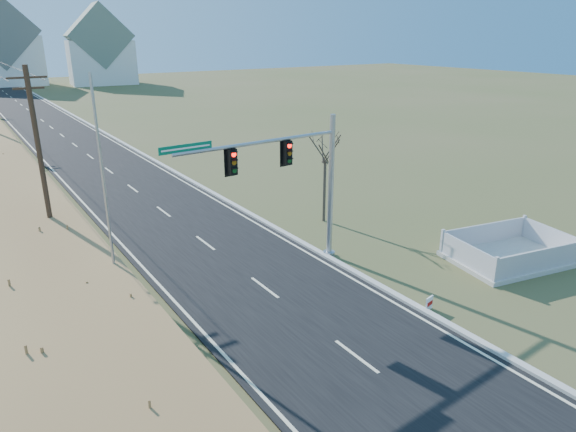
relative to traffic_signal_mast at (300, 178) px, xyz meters
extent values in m
plane|color=#454D25|center=(-2.65, -5.17, -4.29)|extent=(260.00, 260.00, 0.00)
cube|color=black|center=(-2.65, 44.83, -4.26)|extent=(8.00, 180.00, 0.06)
cube|color=#B2AFA8|center=(1.50, 44.83, -4.20)|extent=(0.30, 180.00, 0.18)
cylinder|color=#422D1E|center=(-9.15, 9.83, 0.21)|extent=(0.26, 0.26, 9.00)
cube|color=#422D1E|center=(-9.15, 9.83, 4.11)|extent=(1.80, 0.10, 0.10)
cube|color=#422D1E|center=(-9.15, 9.83, 3.61)|extent=(1.40, 0.10, 0.10)
cube|color=white|center=(-0.65, 106.83, 0.71)|extent=(15.00, 10.00, 10.00)
cube|color=white|center=(17.35, 98.83, 0.21)|extent=(13.87, 10.31, 9.00)
cube|color=slate|center=(17.35, 98.83, 5.61)|extent=(14.12, 10.51, 13.24)
cylinder|color=#9EA0A5|center=(1.85, 0.11, -4.19)|extent=(0.60, 0.60, 0.20)
cylinder|color=#9EA0A5|center=(1.85, 0.11, -0.82)|extent=(0.26, 0.26, 6.95)
cylinder|color=#9EA0A5|center=(-2.11, -0.13, 1.86)|extent=(7.94, 0.64, 0.16)
cube|color=black|center=(-0.72, -0.04, 1.24)|extent=(0.36, 0.30, 1.05)
cube|color=black|center=(-3.50, -0.21, 1.24)|extent=(0.36, 0.30, 1.05)
cube|color=#056141|center=(-5.48, -0.33, 2.06)|extent=(2.18, 0.17, 0.30)
cube|color=#B7B5AD|center=(8.75, -5.21, -4.19)|extent=(6.22, 4.81, 0.21)
cube|color=silver|center=(8.43, -6.95, -3.55)|extent=(5.23, 1.06, 1.06)
cube|color=silver|center=(9.08, -3.47, -3.55)|extent=(5.23, 1.06, 1.06)
cube|color=silver|center=(6.14, -4.72, -3.55)|extent=(0.73, 3.49, 1.06)
cube|color=silver|center=(11.36, -5.70, -3.55)|extent=(0.73, 3.49, 1.06)
cube|color=white|center=(1.85, -6.33, -3.99)|extent=(0.46, 0.14, 0.57)
cube|color=#AB0B0B|center=(1.86, -6.36, -3.99)|extent=(0.37, 0.09, 0.17)
cylinder|color=#B7B5AD|center=(-8.00, 2.20, -4.20)|extent=(0.41, 0.41, 0.18)
cylinder|color=#9EA0A5|center=(-8.00, 2.20, 0.23)|extent=(0.11, 0.11, 9.04)
cylinder|color=#4C3F33|center=(4.64, 4.19, -2.47)|extent=(0.17, 0.17, 3.64)
camera|label=1|loc=(-12.78, -18.18, 6.11)|focal=32.00mm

